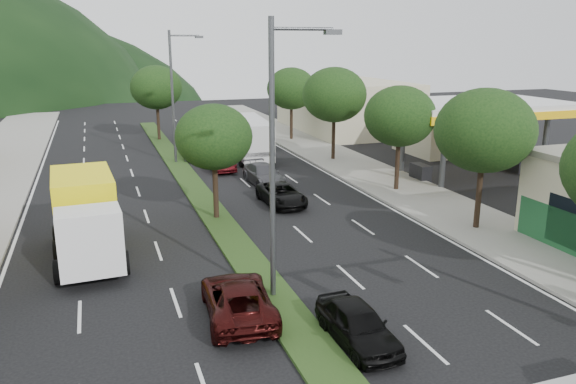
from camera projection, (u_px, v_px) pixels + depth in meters
name	position (u px, v px, depth m)	size (l,w,h in m)	color
sidewalk_right	(367.00, 172.00, 40.31)	(5.00, 90.00, 0.15)	gray
median	(186.00, 177.00, 39.10)	(1.60, 56.00, 0.12)	#223C16
gas_canopy	(475.00, 110.00, 38.43)	(12.20, 8.20, 5.25)	silver
bldg_right_far	(346.00, 106.00, 59.19)	(10.00, 16.00, 5.20)	beige
tree_r_b	(485.00, 131.00, 27.00)	(4.80, 4.80, 6.94)	black
tree_r_c	(400.00, 116.00, 34.37)	(4.40, 4.40, 6.48)	black
tree_r_d	(334.00, 95.00, 43.38)	(5.00, 5.00, 7.17)	black
tree_r_e	(291.00, 89.00, 52.58)	(4.60, 4.60, 6.71)	black
tree_med_near	(214.00, 137.00, 28.84)	(4.00, 4.00, 6.02)	black
tree_med_far	(156.00, 87.00, 52.41)	(4.80, 4.80, 6.94)	black
streetlight_near	(278.00, 149.00, 19.48)	(2.60, 0.25, 10.00)	#47494C
streetlight_mid	(175.00, 91.00, 42.29)	(2.60, 0.25, 10.00)	#47494C
suv_maroon	(238.00, 299.00, 19.23)	(2.21, 4.79, 1.33)	black
car_queue_a	(358.00, 324.00, 17.52)	(1.54, 3.82, 1.30)	black
car_queue_b	(264.00, 174.00, 37.20)	(1.84, 4.54, 1.32)	#47474C
car_queue_c	(219.00, 161.00, 41.15)	(1.48, 4.24, 1.40)	#460B0F
car_queue_d	(282.00, 194.00, 32.52)	(2.04, 4.42, 1.23)	black
car_queue_e	(194.00, 149.00, 45.38)	(1.79, 4.44, 1.51)	#4C4C51
box_truck	(86.00, 220.00, 24.45)	(3.14, 7.34, 3.56)	white
motorhome	(250.00, 137.00, 45.03)	(3.31, 8.59, 3.22)	silver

